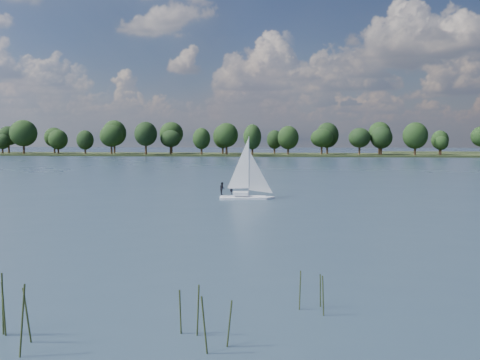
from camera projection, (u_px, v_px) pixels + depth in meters
name	position (u px, v px, depth m)	size (l,w,h in m)	color
ground	(276.00, 169.00, 129.33)	(700.00, 700.00, 0.00)	#233342
far_shore	(289.00, 155.00, 240.20)	(660.00, 40.00, 1.50)	black
sailboat	(243.00, 181.00, 64.30)	(6.23, 2.74, 7.93)	white
treeline	(280.00, 137.00, 236.43)	(562.64, 73.50, 17.76)	black
reeds	(153.00, 303.00, 20.78)	(58.41, 9.68, 2.32)	#283316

